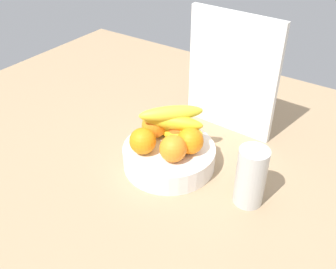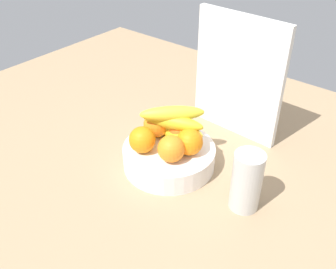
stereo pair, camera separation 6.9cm
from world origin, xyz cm
name	(u,v)px [view 2 (the right image)]	position (x,y,z in cm)	size (l,w,h in cm)	color
ground_plane	(170,168)	(0.00, 0.00, -1.50)	(180.00, 140.00, 3.00)	#9E8260
fruit_bowl	(168,156)	(-0.35, -0.61, 2.96)	(24.79, 24.79, 5.93)	white
orange_front_left	(142,140)	(-4.48, -6.07, 9.41)	(6.98, 6.98, 6.98)	orange
orange_front_right	(171,149)	(3.74, -4.35, 9.41)	(6.98, 6.98, 6.98)	orange
orange_center	(189,142)	(5.54, 0.85, 9.41)	(6.98, 6.98, 6.98)	orange
orange_back_left	(180,128)	(-0.47, 4.51, 9.41)	(6.98, 6.98, 6.98)	orange
orange_back_right	(156,125)	(-6.28, 1.50, 9.41)	(6.98, 6.98, 6.98)	orange
banana_bunch	(173,124)	(-1.17, 2.66, 11.23)	(17.50, 14.70, 10.60)	yellow
cutting_board	(238,77)	(4.24, 25.26, 18.00)	(28.00, 1.80, 36.00)	white
thermos_tumbler	(247,181)	(23.56, -1.25, 7.66)	(7.13, 7.13, 15.33)	beige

